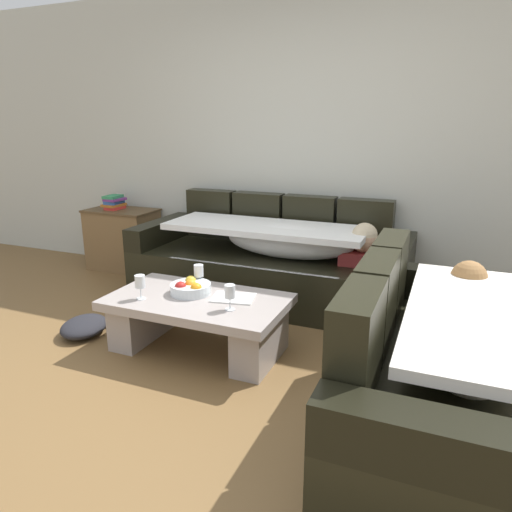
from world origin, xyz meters
name	(u,v)px	position (x,y,z in m)	size (l,w,h in m)	color
ground_plane	(197,395)	(0.00, 0.00, 0.00)	(14.00, 14.00, 0.00)	brown
back_wall	(310,141)	(0.00, 2.15, 1.35)	(9.00, 0.10, 2.70)	beige
couch_along_wall	(273,263)	(-0.14, 1.62, 0.33)	(2.37, 0.92, 0.88)	black
couch_near_window	(446,374)	(1.31, 0.17, 0.33)	(0.92, 1.85, 0.88)	black
coffee_table	(198,317)	(-0.27, 0.51, 0.24)	(1.20, 0.68, 0.38)	#A39894
fruit_bowl	(190,288)	(-0.35, 0.56, 0.42)	(0.28, 0.28, 0.10)	silver
wine_glass_near_left	(140,283)	(-0.60, 0.34, 0.50)	(0.07, 0.07, 0.17)	silver
wine_glass_near_right	(230,293)	(0.03, 0.40, 0.50)	(0.07, 0.07, 0.17)	silver
wine_glass_far_back	(199,272)	(-0.36, 0.70, 0.50)	(0.07, 0.07, 0.17)	silver
open_magazine	(233,298)	(-0.04, 0.59, 0.39)	(0.28, 0.21, 0.01)	white
side_cabinet	(123,239)	(-1.93, 1.85, 0.32)	(0.72, 0.44, 0.64)	brown
book_stack_on_cabinet	(114,202)	(-2.01, 1.85, 0.71)	(0.19, 0.23, 0.14)	red
crumpled_garment	(84,326)	(-1.17, 0.39, 0.06)	(0.40, 0.32, 0.12)	#232328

